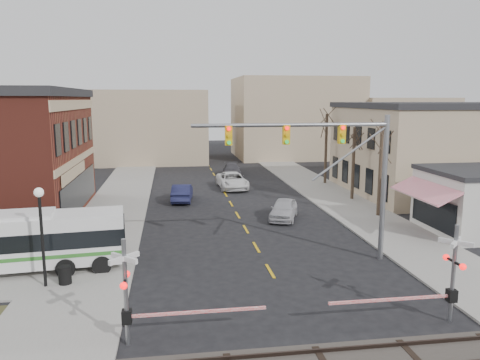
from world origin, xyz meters
The scene contains 19 objects.
ground centered at (0.00, 0.00, 0.00)m, with size 160.00×160.00×0.00m, color black.
sidewalk_west centered at (-9.50, 20.00, 0.06)m, with size 5.00×60.00×0.12m, color gray.
sidewalk_east centered at (9.50, 20.00, 0.06)m, with size 5.00×60.00×0.12m, color gray.
tan_building centered at (22.00, 20.00, 4.26)m, with size 20.30×15.30×8.50m.
tree_east_a centered at (10.50, 12.00, 3.50)m, with size 0.28×0.28×6.75m.
tree_east_b centered at (10.80, 18.00, 3.27)m, with size 0.28×0.28×6.30m.
tree_east_c centered at (11.00, 26.00, 3.72)m, with size 0.28×0.28×7.20m.
transit_bus centered at (-13.31, 3.58, 1.70)m, with size 11.82×3.72×2.99m.
traffic_signal_mast centered at (3.60, 2.95, 5.77)m, with size 10.54×0.30×8.00m.
rr_crossing_west centered at (-6.23, -4.47, 1.97)m, with size 5.60×1.36×4.00m.
rr_crossing_east centered at (5.56, -4.49, 1.97)m, with size 5.60×1.36×4.00m.
street_lamp centered at (-10.95, 1.34, 3.46)m, with size 0.44×0.44×4.73m.
trash_bin centered at (-10.10, 1.53, 0.55)m, with size 0.60×0.60×0.86m, color black.
car_a centered at (3.23, 12.39, 0.75)m, with size 1.77×4.41×1.50m, color #B0AFB4.
car_b centered at (-4.08, 19.72, 0.76)m, with size 1.61×4.62×1.52m, color #17193A.
car_c centered at (1.01, 24.92, 0.79)m, with size 2.64×5.72×1.59m, color silver.
car_d centered at (1.97, 32.65, 0.70)m, with size 1.96×4.83×1.40m, color #3E3D42.
pedestrian_near centered at (-8.51, 3.48, 1.03)m, with size 0.66×0.43×1.81m, color #62514E.
pedestrian_far centered at (-11.50, 7.42, 1.01)m, with size 0.86×0.67×1.78m, color #313054.
Camera 1 is at (-4.92, -20.62, 8.82)m, focal length 35.00 mm.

